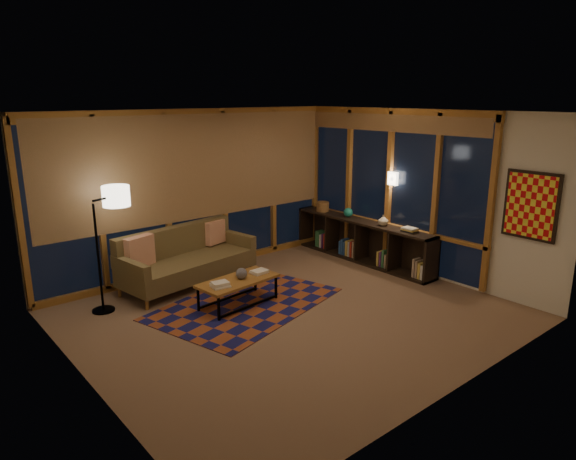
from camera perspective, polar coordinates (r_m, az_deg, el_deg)
floor at (r=7.14m, az=0.37°, el=-9.30°), size 5.50×5.00×0.01m
ceiling at (r=6.52m, az=0.41°, el=12.92°), size 5.50×5.00×0.01m
walls at (r=6.70m, az=0.39°, el=1.30°), size 5.51×5.01×2.70m
window_wall_back at (r=8.65m, az=-10.12°, el=4.17°), size 5.30×0.16×2.60m
window_wall_right at (r=9.00m, az=11.01°, el=4.53°), size 0.16×3.70×2.60m
wall_art at (r=7.74m, az=25.36°, el=2.46°), size 0.06×0.74×0.94m
wall_sconce at (r=8.83m, az=11.58°, el=5.62°), size 0.12×0.18×0.22m
sofa at (r=8.20m, az=-11.02°, el=-3.05°), size 2.24×1.17×0.88m
pillow_left at (r=7.92m, az=-16.18°, el=-2.26°), size 0.49×0.27×0.47m
pillow_right at (r=8.77m, az=-8.12°, el=-0.42°), size 0.41×0.23×0.39m
area_rug at (r=7.47m, az=-4.77°, el=-8.15°), size 2.95×2.33×0.01m
coffee_table at (r=7.38m, az=-5.55°, el=-6.90°), size 1.22×0.66×0.39m
book_stack_a at (r=7.06m, az=-7.60°, el=-5.96°), size 0.29×0.25×0.08m
book_stack_b at (r=7.51m, az=-3.15°, el=-4.66°), size 0.26×0.21×0.05m
ceramic_pot at (r=7.31m, az=-5.20°, el=-4.81°), size 0.19×0.19×0.16m
floor_lamp at (r=7.39m, az=-20.38°, el=-2.31°), size 0.67×0.55×1.71m
bookshelf at (r=9.31m, az=8.23°, el=-1.18°), size 0.40×2.99×0.75m
basket at (r=9.86m, az=3.88°, el=2.62°), size 0.25×0.25×0.18m
teal_bowl at (r=9.43m, az=6.70°, el=1.95°), size 0.21×0.21×0.17m
vase at (r=8.90m, az=10.54°, el=1.08°), size 0.22×0.22×0.19m
shelf_book_stack at (r=8.59m, az=13.35°, el=0.00°), size 0.20×0.25×0.06m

